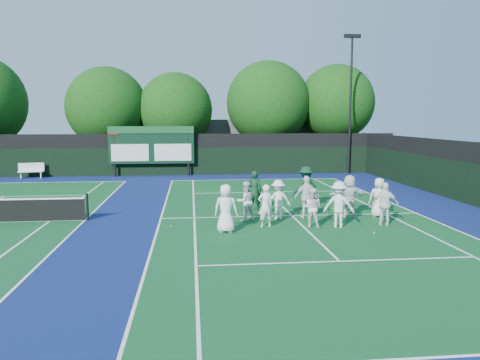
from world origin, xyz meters
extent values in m
plane|color=#1A3B10|center=(0.00, 0.00, 0.00)|extent=(120.00, 120.00, 0.00)
cube|color=navy|center=(-6.00, 1.00, 0.00)|extent=(34.00, 32.00, 0.01)
cube|color=#104F23|center=(0.00, 1.00, 0.01)|extent=(10.97, 23.77, 0.00)
cube|color=white|center=(0.00, -10.88, 0.01)|extent=(10.97, 0.08, 0.00)
cube|color=white|center=(0.00, 12.88, 0.01)|extent=(10.97, 0.08, 0.00)
cube|color=white|center=(-5.49, 1.00, 0.01)|extent=(0.08, 23.77, 0.00)
cube|color=white|center=(5.49, 1.00, 0.01)|extent=(0.08, 23.77, 0.00)
cube|color=white|center=(-4.12, 1.00, 0.01)|extent=(0.08, 23.77, 0.00)
cube|color=white|center=(4.12, 1.00, 0.01)|extent=(0.08, 23.77, 0.00)
cube|color=white|center=(0.00, -5.40, 0.01)|extent=(8.23, 0.08, 0.00)
cube|color=white|center=(0.00, 7.40, 0.01)|extent=(8.23, 0.08, 0.00)
cube|color=white|center=(0.00, 1.00, 0.01)|extent=(0.08, 12.80, 0.00)
cube|color=white|center=(-14.00, 12.88, 0.01)|extent=(10.97, 0.08, 0.00)
cube|color=white|center=(-8.52, 1.00, 0.01)|extent=(0.08, 23.77, 0.00)
cube|color=white|center=(-9.88, 1.00, 0.01)|extent=(0.08, 23.77, 0.00)
cube|color=white|center=(-14.00, 7.40, 0.01)|extent=(8.23, 0.08, 0.00)
cube|color=black|center=(-6.00, 16.00, 1.00)|extent=(34.00, 0.08, 2.00)
cube|color=black|center=(-6.00, 16.00, 2.50)|extent=(34.00, 0.05, 1.00)
cylinder|color=black|center=(-9.60, 15.60, 1.75)|extent=(0.16, 0.16, 3.50)
cylinder|color=black|center=(-4.40, 15.60, 1.75)|extent=(0.16, 0.16, 3.50)
cube|color=black|center=(-7.00, 15.60, 2.20)|extent=(6.00, 0.15, 2.60)
cube|color=#154C24|center=(-7.00, 15.50, 3.30)|extent=(6.00, 0.05, 0.50)
cube|color=silver|center=(-8.50, 15.50, 1.70)|extent=(2.60, 0.04, 1.20)
cube|color=silver|center=(-5.50, 15.50, 1.70)|extent=(2.60, 0.04, 1.20)
cube|color=maroon|center=(-9.60, 15.50, 3.20)|extent=(0.70, 0.04, 0.50)
cube|color=#535257|center=(-2.00, 24.00, 2.00)|extent=(18.00, 6.00, 4.00)
cylinder|color=black|center=(7.50, 15.70, 5.00)|extent=(0.16, 0.16, 10.00)
cube|color=black|center=(7.50, 15.70, 10.00)|extent=(1.20, 0.30, 0.25)
cylinder|color=black|center=(-8.40, 1.00, 0.55)|extent=(0.10, 0.10, 1.10)
cube|color=white|center=(-15.24, 15.30, 0.46)|extent=(1.71, 0.79, 0.07)
cube|color=white|center=(-15.24, 15.47, 0.77)|extent=(1.63, 0.42, 0.55)
cube|color=white|center=(-15.90, 15.30, 0.22)|extent=(0.15, 0.39, 0.44)
cube|color=white|center=(-14.58, 15.30, 0.22)|extent=(0.15, 0.39, 0.44)
cylinder|color=black|center=(-10.68, 19.50, 1.31)|extent=(0.44, 0.44, 2.63)
sphere|color=#0E3B0D|center=(-10.68, 19.50, 4.96)|extent=(6.22, 6.22, 6.22)
sphere|color=#0E3B0D|center=(-10.08, 19.80, 4.34)|extent=(4.35, 4.35, 4.35)
cylinder|color=black|center=(-5.40, 19.50, 1.29)|extent=(0.44, 0.44, 2.59)
sphere|color=#0E3B0D|center=(-5.40, 19.50, 4.77)|extent=(5.83, 5.83, 5.83)
sphere|color=#0E3B0D|center=(-4.80, 19.80, 4.19)|extent=(4.08, 4.08, 4.08)
cylinder|color=black|center=(2.01, 19.50, 1.41)|extent=(0.44, 0.44, 2.82)
sphere|color=#0E3B0D|center=(2.01, 19.50, 5.33)|extent=(6.69, 6.69, 6.69)
sphere|color=#0E3B0D|center=(2.61, 19.80, 4.66)|extent=(4.68, 4.68, 4.68)
cylinder|color=black|center=(7.64, 19.50, 1.53)|extent=(0.44, 0.44, 3.07)
sphere|color=#0E3B0D|center=(7.64, 19.50, 5.38)|extent=(6.15, 6.15, 6.15)
sphere|color=#0E3B0D|center=(8.24, 19.80, 4.76)|extent=(4.31, 4.31, 4.31)
sphere|color=#A8C317|center=(-3.05, -0.10, 0.03)|extent=(0.07, 0.07, 0.07)
sphere|color=#A8C317|center=(2.17, 2.26, 0.03)|extent=(0.07, 0.07, 0.07)
sphere|color=#A8C317|center=(2.27, -2.32, 0.03)|extent=(0.07, 0.07, 0.07)
sphere|color=#A8C317|center=(-4.99, -0.48, 0.03)|extent=(0.07, 0.07, 0.07)
sphere|color=#A8C317|center=(0.74, 4.62, 0.03)|extent=(0.07, 0.07, 0.07)
sphere|color=#A8C317|center=(3.81, 1.59, 0.03)|extent=(0.07, 0.07, 0.07)
imported|color=white|center=(-2.99, -1.54, 0.88)|extent=(0.97, 0.76, 1.76)
imported|color=white|center=(-1.44, -0.89, 0.82)|extent=(0.65, 0.49, 1.64)
imported|color=white|center=(0.32, -1.06, 0.75)|extent=(0.90, 0.82, 1.49)
imported|color=white|center=(1.31, -1.21, 0.88)|extent=(1.29, 1.00, 1.75)
imported|color=white|center=(3.17, -1.10, 0.83)|extent=(1.06, 0.71, 1.67)
imported|color=silver|center=(-2.06, 0.27, 0.80)|extent=(0.93, 0.82, 1.60)
imported|color=white|center=(-0.70, 0.44, 0.81)|extent=(1.08, 0.66, 1.62)
imported|color=white|center=(0.51, 0.52, 0.88)|extent=(1.06, 0.49, 1.76)
imported|color=white|center=(2.32, 0.57, 0.89)|extent=(1.70, 0.72, 1.77)
imported|color=silver|center=(3.54, 0.40, 0.83)|extent=(0.91, 0.71, 1.66)
imported|color=#0E341A|center=(-1.42, 2.32, 0.90)|extent=(0.76, 0.62, 1.80)
imported|color=#0E3520|center=(1.01, 2.69, 0.96)|extent=(1.38, 0.99, 1.93)
camera|label=1|loc=(-4.21, -18.05, 4.09)|focal=35.00mm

